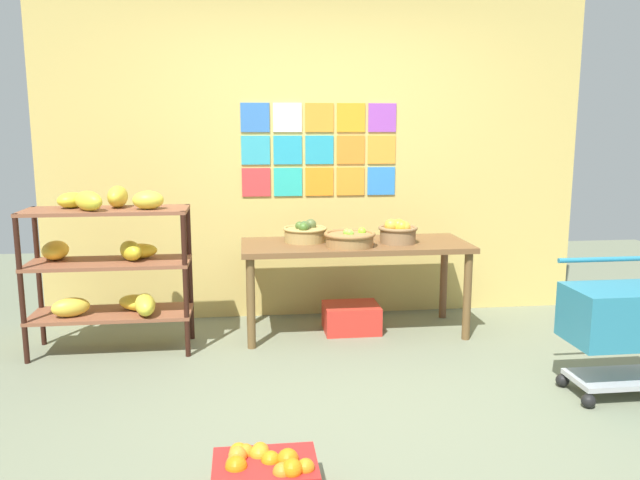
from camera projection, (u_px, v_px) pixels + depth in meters
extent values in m
plane|color=#6C735A|center=(357.00, 408.00, 3.54)|extent=(9.68, 9.68, 0.00)
cube|color=tan|center=(317.00, 157.00, 5.14)|extent=(4.41, 0.06, 2.62)
cube|color=#346FBF|center=(255.00, 117.00, 4.99)|extent=(0.23, 0.01, 0.23)
cube|color=silver|center=(287.00, 117.00, 5.02)|extent=(0.23, 0.01, 0.23)
cube|color=orange|center=(319.00, 118.00, 5.05)|extent=(0.23, 0.01, 0.23)
cube|color=orange|center=(351.00, 118.00, 5.08)|extent=(0.23, 0.01, 0.23)
cube|color=purple|center=(382.00, 118.00, 5.11)|extent=(0.23, 0.01, 0.23)
cube|color=#30A1B7|center=(256.00, 150.00, 5.03)|extent=(0.23, 0.01, 0.23)
cube|color=#269DBB|center=(288.00, 150.00, 5.06)|extent=(0.23, 0.01, 0.23)
cube|color=teal|center=(319.00, 150.00, 5.09)|extent=(0.23, 0.01, 0.23)
cube|color=orange|center=(351.00, 150.00, 5.12)|extent=(0.23, 0.01, 0.23)
cube|color=orange|center=(382.00, 150.00, 5.16)|extent=(0.23, 0.01, 0.23)
cube|color=#D33739|center=(256.00, 182.00, 5.08)|extent=(0.23, 0.01, 0.23)
cube|color=#29B5A9|center=(288.00, 182.00, 5.11)|extent=(0.23, 0.01, 0.23)
cube|color=orange|center=(319.00, 182.00, 5.14)|extent=(0.23, 0.01, 0.23)
cube|color=orange|center=(350.00, 181.00, 5.17)|extent=(0.23, 0.01, 0.23)
cube|color=#2F7DD4|center=(381.00, 181.00, 5.20)|extent=(0.23, 0.01, 0.23)
cylinder|color=black|center=(21.00, 290.00, 4.13)|extent=(0.04, 0.04, 1.01)
cylinder|color=black|center=(186.00, 285.00, 4.26)|extent=(0.04, 0.04, 1.01)
cylinder|color=black|center=(39.00, 277.00, 4.50)|extent=(0.04, 0.04, 1.01)
cylinder|color=black|center=(190.00, 273.00, 4.62)|extent=(0.04, 0.04, 1.01)
cube|color=brown|center=(112.00, 314.00, 4.42)|extent=(1.09, 0.41, 0.03)
ellipsoid|color=gold|center=(71.00, 307.00, 4.30)|extent=(0.28, 0.22, 0.13)
ellipsoid|color=yellow|center=(137.00, 303.00, 4.46)|extent=(0.33, 0.28, 0.11)
ellipsoid|color=yellow|center=(145.00, 305.00, 4.34)|extent=(0.20, 0.31, 0.15)
cube|color=brown|center=(109.00, 263.00, 4.36)|extent=(1.09, 0.41, 0.02)
ellipsoid|color=gold|center=(131.00, 251.00, 4.37)|extent=(0.23, 0.29, 0.14)
ellipsoid|color=yellow|center=(55.00, 250.00, 4.41)|extent=(0.21, 0.32, 0.13)
ellipsoid|color=yellow|center=(139.00, 251.00, 4.44)|extent=(0.29, 0.23, 0.10)
cube|color=brown|center=(106.00, 211.00, 4.29)|extent=(1.09, 0.41, 0.02)
ellipsoid|color=gold|center=(148.00, 200.00, 4.25)|extent=(0.21, 0.16, 0.13)
ellipsoid|color=yellow|center=(88.00, 201.00, 4.17)|extent=(0.27, 0.28, 0.13)
ellipsoid|color=yellow|center=(72.00, 200.00, 4.32)|extent=(0.26, 0.26, 0.11)
ellipsoid|color=gold|center=(118.00, 197.00, 4.35)|extent=(0.13, 0.28, 0.15)
cube|color=brown|center=(355.00, 245.00, 4.75)|extent=(1.70, 0.67, 0.04)
cylinder|color=brown|center=(251.00, 304.00, 4.45)|extent=(0.06, 0.06, 0.66)
cylinder|color=brown|center=(467.00, 296.00, 4.64)|extent=(0.06, 0.06, 0.66)
cylinder|color=brown|center=(250.00, 284.00, 4.99)|extent=(0.06, 0.06, 0.66)
cylinder|color=brown|center=(444.00, 279.00, 5.18)|extent=(0.06, 0.06, 0.66)
cylinder|color=#A3864A|center=(305.00, 235.00, 4.79)|extent=(0.31, 0.31, 0.10)
torus|color=#AA8D4C|center=(305.00, 229.00, 4.78)|extent=(0.33, 0.33, 0.02)
sphere|color=#435F25|center=(299.00, 226.00, 4.79)|extent=(0.07, 0.07, 0.07)
sphere|color=#505E30|center=(311.00, 225.00, 4.85)|extent=(0.09, 0.09, 0.09)
sphere|color=#416526|center=(303.00, 228.00, 4.72)|extent=(0.07, 0.07, 0.07)
sphere|color=#415E2F|center=(305.00, 226.00, 4.77)|extent=(0.08, 0.08, 0.08)
sphere|color=#526C38|center=(304.00, 227.00, 4.77)|extent=(0.08, 0.08, 0.08)
cylinder|color=olive|center=(398.00, 236.00, 4.73)|extent=(0.27, 0.27, 0.11)
torus|color=olive|center=(398.00, 228.00, 4.72)|extent=(0.29, 0.29, 0.03)
sphere|color=gold|center=(391.00, 226.00, 4.71)|extent=(0.10, 0.10, 0.10)
sphere|color=gold|center=(399.00, 226.00, 4.71)|extent=(0.11, 0.11, 0.11)
sphere|color=gold|center=(402.00, 227.00, 4.69)|extent=(0.09, 0.09, 0.09)
sphere|color=gold|center=(405.00, 227.00, 4.69)|extent=(0.09, 0.09, 0.09)
cylinder|color=olive|center=(350.00, 240.00, 4.60)|extent=(0.35, 0.35, 0.09)
torus|color=olive|center=(350.00, 234.00, 4.59)|extent=(0.38, 0.38, 0.03)
sphere|color=#81CE2F|center=(347.00, 233.00, 4.61)|extent=(0.05, 0.05, 0.05)
sphere|color=#82CE3E|center=(350.00, 233.00, 4.59)|extent=(0.05, 0.05, 0.05)
sphere|color=#81CF2B|center=(362.00, 231.00, 4.66)|extent=(0.06, 0.06, 0.06)
sphere|color=#76BA3D|center=(347.00, 232.00, 4.61)|extent=(0.05, 0.05, 0.05)
sphere|color=#81C642|center=(350.00, 233.00, 4.59)|extent=(0.05, 0.05, 0.05)
cube|color=red|center=(351.00, 318.00, 4.87)|extent=(0.42, 0.33, 0.21)
cube|color=#B02020|center=(265.00, 479.00, 2.68)|extent=(0.44, 0.31, 0.16)
sphere|color=orange|center=(292.00, 469.00, 2.59)|extent=(0.09, 0.09, 0.09)
sphere|color=orange|center=(238.00, 456.00, 2.70)|extent=(0.08, 0.08, 0.08)
sphere|color=orange|center=(239.00, 452.00, 2.75)|extent=(0.08, 0.08, 0.08)
sphere|color=orange|center=(282.00, 472.00, 2.59)|extent=(0.08, 0.08, 0.08)
sphere|color=orange|center=(236.00, 467.00, 2.64)|extent=(0.09, 0.09, 0.09)
sphere|color=orange|center=(288.00, 459.00, 2.69)|extent=(0.09, 0.09, 0.09)
sphere|color=orange|center=(260.00, 451.00, 2.76)|extent=(0.08, 0.08, 0.08)
sphere|color=orange|center=(236.00, 465.00, 2.66)|extent=(0.09, 0.09, 0.09)
sphere|color=orange|center=(245.00, 452.00, 2.75)|extent=(0.08, 0.08, 0.08)
sphere|color=orange|center=(271.00, 461.00, 2.69)|extent=(0.08, 0.08, 0.08)
sphere|color=orange|center=(260.00, 454.00, 2.74)|extent=(0.09, 0.09, 0.09)
sphere|color=orange|center=(306.00, 468.00, 2.62)|extent=(0.08, 0.08, 0.08)
sphere|color=black|center=(588.00, 401.00, 3.55)|extent=(0.08, 0.08, 0.08)
sphere|color=black|center=(562.00, 380.00, 3.83)|extent=(0.08, 0.08, 0.08)
cube|color=#A5A8AD|center=(617.00, 378.00, 3.71)|extent=(0.53, 0.31, 0.03)
cube|color=teal|center=(622.00, 315.00, 3.64)|extent=(0.61, 0.39, 0.32)
cylinder|color=teal|center=(604.00, 259.00, 3.81)|extent=(0.58, 0.03, 0.03)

